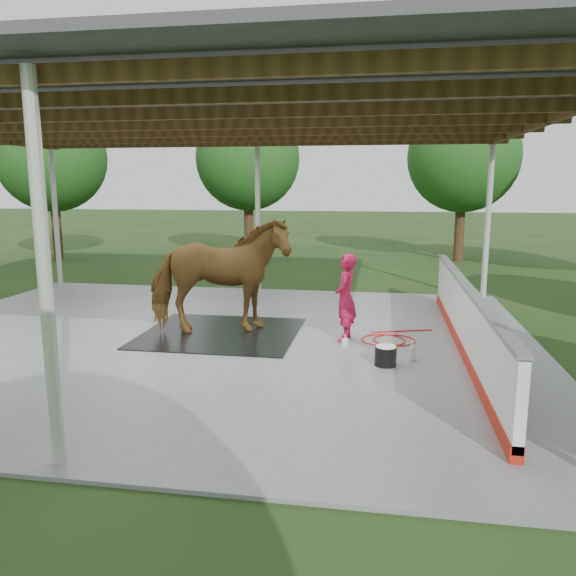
% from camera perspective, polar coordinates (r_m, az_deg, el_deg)
% --- Properties ---
extents(ground, '(100.00, 100.00, 0.00)m').
position_cam_1_polar(ground, '(10.46, -8.61, -5.36)').
color(ground, '#1E3814').
extents(concrete_slab, '(12.00, 10.00, 0.05)m').
position_cam_1_polar(concrete_slab, '(10.45, -8.61, -5.23)').
color(concrete_slab, slate).
rests_on(concrete_slab, ground).
extents(pavilion_structure, '(12.60, 10.60, 4.05)m').
position_cam_1_polar(pavilion_structure, '(10.13, -9.25, 16.77)').
color(pavilion_structure, beige).
rests_on(pavilion_structure, ground).
extents(dasher_board, '(0.16, 8.00, 1.15)m').
position_cam_1_polar(dasher_board, '(9.91, 17.50, -3.09)').
color(dasher_board, '#AC1E0E').
rests_on(dasher_board, concrete_slab).
extents(tree_belt, '(28.00, 28.00, 5.80)m').
position_cam_1_polar(tree_belt, '(10.88, -6.10, 15.46)').
color(tree_belt, '#382314').
rests_on(tree_belt, ground).
extents(rubber_mat, '(2.88, 2.70, 0.02)m').
position_cam_1_polar(rubber_mat, '(10.75, -6.87, -4.55)').
color(rubber_mat, black).
rests_on(rubber_mat, concrete_slab).
extents(horse, '(2.80, 1.91, 2.17)m').
position_cam_1_polar(horse, '(10.52, -7.00, 1.22)').
color(horse, brown).
rests_on(horse, rubber_mat).
extents(handler, '(0.42, 0.60, 1.57)m').
position_cam_1_polar(handler, '(10.12, 5.88, -0.96)').
color(handler, '#BB1340').
rests_on(handler, concrete_slab).
extents(wash_bucket, '(0.34, 0.34, 0.31)m').
position_cam_1_polar(wash_bucket, '(8.93, 9.89, -6.76)').
color(wash_bucket, black).
rests_on(wash_bucket, concrete_slab).
extents(soap_bottle_a, '(0.13, 0.13, 0.32)m').
position_cam_1_polar(soap_bottle_a, '(9.26, 12.52, -6.25)').
color(soap_bottle_a, silver).
rests_on(soap_bottle_a, concrete_slab).
extents(soap_bottle_b, '(0.11, 0.11, 0.20)m').
position_cam_1_polar(soap_bottle_b, '(9.88, 5.82, -5.33)').
color(soap_bottle_b, '#338CD8').
rests_on(soap_bottle_b, concrete_slab).
extents(hose_coil, '(1.32, 1.29, 0.02)m').
position_cam_1_polar(hose_coil, '(10.37, 10.21, -5.20)').
color(hose_coil, red).
rests_on(hose_coil, concrete_slab).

